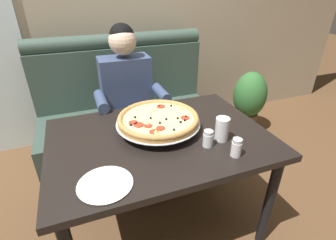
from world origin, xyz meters
TOP-DOWN VIEW (x-y plane):
  - ground_plane at (0.00, 0.00)m, footprint 16.00×16.00m
  - booth_bench at (0.00, 0.92)m, footprint 1.60×0.78m
  - dining_table at (0.00, 0.00)m, footprint 1.28×0.90m
  - diner_main at (-0.04, 0.65)m, footprint 0.54×0.64m
  - pizza at (0.01, 0.07)m, footprint 0.51×0.51m
  - shaker_pepper_flakes at (0.21, -0.19)m, footprint 0.06×0.06m
  - shaker_oregano at (0.31, -0.32)m, footprint 0.05×0.05m
  - plate_near_left at (-0.37, -0.30)m, footprint 0.25×0.25m
  - drinking_glass at (0.32, -0.16)m, footprint 0.08×0.08m
  - potted_plant at (1.36, 0.89)m, footprint 0.36×0.36m

SIDE VIEW (x-z plane):
  - ground_plane at x=0.00m, z-range 0.00..0.00m
  - potted_plant at x=1.36m, z-range 0.04..0.74m
  - booth_bench at x=0.00m, z-range -0.17..0.96m
  - dining_table at x=0.00m, z-range 0.28..1.01m
  - diner_main at x=-0.04m, z-range 0.07..1.35m
  - plate_near_left at x=-0.37m, z-range 0.73..0.75m
  - shaker_pepper_flakes at x=0.21m, z-range 0.72..0.82m
  - shaker_oregano at x=0.31m, z-range 0.72..0.83m
  - drinking_glass at x=0.32m, z-range 0.72..0.86m
  - pizza at x=0.01m, z-range 0.75..0.86m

